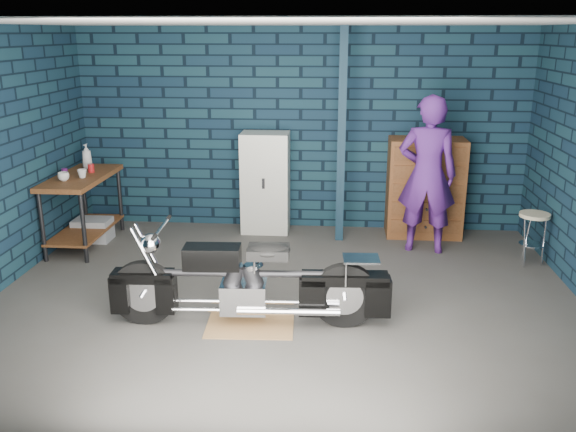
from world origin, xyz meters
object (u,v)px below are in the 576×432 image
motorcycle (249,276)px  tool_chest (425,188)px  person (427,175)px  workbench (84,210)px  storage_bin (93,230)px  shop_stool (532,239)px  locker (265,183)px

motorcycle → tool_chest: bearing=52.5°
person → workbench: bearing=9.6°
motorcycle → person: person is taller
storage_bin → shop_stool: 5.46m
storage_bin → locker: locker is taller
person → storage_bin: 4.33m
locker → storage_bin: bearing=-165.3°
locker → shop_stool: 3.41m
motorcycle → storage_bin: size_ratio=4.70×
workbench → motorcycle: size_ratio=0.64×
locker → shop_stool: size_ratio=2.15×
locker → tool_chest: (2.12, 0.00, -0.03)m
person → locker: person is taller
motorcycle → storage_bin: motorcycle is taller
locker → person: bearing=-16.4°
tool_chest → shop_stool: 1.54m
motorcycle → locker: locker is taller
motorcycle → shop_stool: motorcycle is taller
storage_bin → locker: (2.21, 0.58, 0.53)m
locker → shop_stool: locker is taller
workbench → motorcycle: bearing=-40.3°
workbench → storage_bin: 0.35m
storage_bin → person: bearing=-0.3°
tool_chest → locker: bearing=180.0°
storage_bin → tool_chest: bearing=7.6°
workbench → tool_chest: tool_chest is taller
workbench → locker: (2.23, 0.75, 0.22)m
shop_stool → locker: bearing=162.6°
workbench → tool_chest: size_ratio=1.08×
workbench → storage_bin: bearing=83.3°
motorcycle → tool_chest: size_ratio=1.68×
motorcycle → workbench: bearing=136.9°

